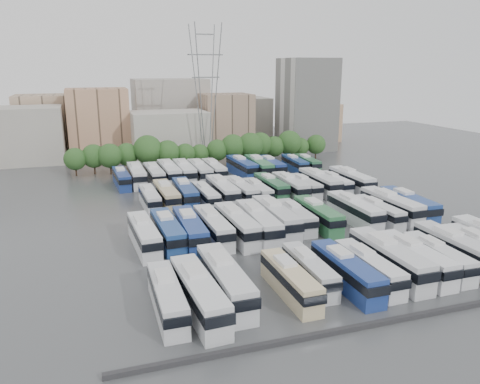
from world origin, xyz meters
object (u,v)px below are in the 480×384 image
object	(u,v)px
bus_r1_s6	(276,217)
bus_r2_s13	(351,180)
bus_r1_s12	(391,206)
bus_r1_s5	(258,223)
apartment_tower	(307,105)
bus_r2_s1	(150,198)
bus_r0_s5	(309,270)
bus_r0_s8	(389,258)
bus_r2_s4	(206,195)
bus_r3_s8	(242,167)
bus_r0_s7	(368,267)
bus_r2_s12	(335,183)
bus_r3_s12	(295,164)
bus_r0_s1	(199,294)
bus_r3_s6	(214,170)
bus_r3_s1	(137,175)
bus_r2_s8	(271,186)
bus_r2_s10	(305,186)
bus_r1_s0	(144,235)
bus_r1_s2	(190,229)
bus_r3_s13	(307,163)
bus_r2_s6	(240,191)
bus_r2_s9	(290,186)
bus_r2_s11	(319,182)
bus_r0_s0	(167,297)
bus_r0_s4	(290,280)
bus_r3_s9	(259,167)
bus_r0_s10	(438,257)
bus_r0_s2	(225,280)
bus_r1_s13	(409,204)
bus_r1_s7	(296,216)
bus_r0_s9	(415,258)
bus_r1_s10	(354,210)
bus_r1_s11	(378,212)
bus_r1_s3	(213,227)
bus_r2_s7	(258,191)
bus_r3_s0	(122,178)
bus_r2_s2	(166,195)
bus_r2_s5	(222,191)
bus_r3_s10	(271,166)
bus_r3_s3	(169,172)
bus_r3_s5	(200,171)

from	to	relation	value
bus_r1_s6	bus_r2_s13	size ratio (longest dim) A/B	1.03
bus_r1_s12	bus_r1_s5	bearing A→B (deg)	-178.90
apartment_tower	bus_r2_s1	xyz separation A→B (m)	(-52.00, -45.66, -11.30)
bus_r0_s5	bus_r0_s8	bearing A→B (deg)	-3.21
bus_r2_s4	bus_r3_s8	bearing A→B (deg)	53.51
bus_r0_s7	bus_r3_s8	world-z (taller)	bus_r3_s8
bus_r2_s12	bus_r3_s12	xyz separation A→B (m)	(0.07, 18.84, 0.08)
bus_r0_s1	bus_r3_s6	bearing A→B (deg)	70.41
apartment_tower	bus_r3_s1	size ratio (longest dim) A/B	2.00
bus_r1_s5	bus_r2_s8	distance (m)	21.99
apartment_tower	bus_r2_s8	bearing A→B (deg)	-122.85
bus_r0_s5	bus_r2_s10	distance (m)	38.42
bus_r1_s0	bus_r1_s2	size ratio (longest dim) A/B	0.96
bus_r3_s12	bus_r3_s13	distance (m)	3.17
bus_r2_s10	bus_r2_s6	bearing A→B (deg)	-178.02
bus_r2_s9	bus_r2_s11	bearing A→B (deg)	7.03
bus_r2_s4	bus_r1_s5	bearing A→B (deg)	-81.56
bus_r1_s6	bus_r3_s8	bearing A→B (deg)	80.04
bus_r0_s0	bus_r3_s8	xyz separation A→B (m)	(26.23, 54.71, 0.26)
bus_r0_s0	bus_r0_s4	xyz separation A→B (m)	(13.17, -0.31, -0.03)
bus_r3_s9	bus_r0_s10	bearing A→B (deg)	-84.30
bus_r0_s2	bus_r0_s8	size ratio (longest dim) A/B	1.00
bus_r3_s1	bus_r1_s13	bearing A→B (deg)	-42.13
bus_r0_s4	bus_r3_s1	distance (m)	55.67
bus_r1_s12	bus_r2_s11	xyz separation A→B (m)	(-3.58, 17.79, -0.02)
bus_r0_s7	bus_r1_s7	xyz separation A→B (m)	(0.15, 19.72, -0.07)
bus_r0_s9	bus_r0_s10	size ratio (longest dim) A/B	1.09
bus_r1_s10	bus_r2_s4	bearing A→B (deg)	139.64
bus_r2_s10	bus_r3_s13	distance (m)	21.51
bus_r0_s2	bus_r2_s9	xyz separation A→B (m)	(23.14, 34.68, -0.13)
bus_r2_s11	bus_r1_s11	bearing A→B (deg)	-89.69
bus_r1_s3	bus_r2_s12	distance (m)	34.83
bus_r0_s7	bus_r2_s1	world-z (taller)	bus_r0_s7
bus_r2_s7	bus_r1_s3	bearing A→B (deg)	-127.62
bus_r2_s6	bus_r3_s12	bearing A→B (deg)	41.77
bus_r1_s6	bus_r2_s11	xyz separation A→B (m)	(16.56, 17.66, -0.07)
bus_r1_s3	bus_r1_s11	distance (m)	26.62
bus_r1_s7	bus_r3_s13	size ratio (longest dim) A/B	0.99
bus_r1_s6	bus_r2_s10	distance (m)	21.74
bus_r0_s2	bus_r3_s0	distance (m)	52.62
bus_r3_s8	bus_r3_s9	bearing A→B (deg)	-22.12
bus_r2_s7	bus_r3_s8	world-z (taller)	bus_r3_s8
bus_r2_s8	bus_r2_s7	bearing A→B (deg)	-153.29
bus_r2_s2	bus_r3_s13	bearing A→B (deg)	25.15
bus_r2_s5	bus_r2_s9	size ratio (longest dim) A/B	1.05
bus_r1_s0	bus_r3_s10	xyz separation A→B (m)	(32.85, 35.81, 0.01)
bus_r3_s3	bus_r3_s5	xyz separation A→B (m)	(6.40, -1.08, -0.05)
bus_r2_s9	bus_r3_s6	xyz separation A→B (m)	(-9.87, 18.34, -0.02)
bus_r1_s3	bus_r3_s9	distance (m)	40.39
bus_r1_s3	bus_r2_s12	xyz separation A→B (m)	(29.70, 18.19, -0.26)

